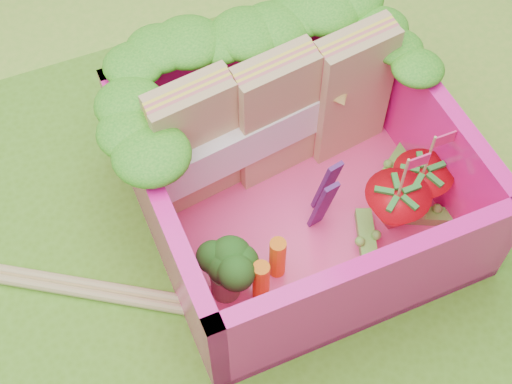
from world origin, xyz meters
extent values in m
plane|color=#79C136|center=(0.00, 0.00, 0.00)|extent=(14.00, 14.00, 0.00)
cube|color=#589A22|center=(0.00, 0.00, 0.01)|extent=(2.60, 2.60, 0.03)
cube|color=#FC4086|center=(0.39, -0.03, 0.06)|extent=(1.30, 1.30, 0.05)
cube|color=#FF1596|center=(0.39, 0.58, 0.31)|extent=(1.30, 0.07, 0.55)
cube|color=#FF1596|center=(0.39, -0.65, 0.31)|extent=(1.30, 0.07, 0.55)
cube|color=#FF1596|center=(-0.22, -0.03, 0.31)|extent=(0.07, 1.30, 0.55)
cube|color=#FF1596|center=(1.01, -0.03, 0.31)|extent=(0.07, 1.30, 0.55)
ellipsoid|color=#1B8618|center=(-0.11, 0.55, 0.64)|extent=(0.30, 0.30, 0.11)
ellipsoid|color=#1B8618|center=(0.02, 0.55, 0.64)|extent=(0.30, 0.30, 0.11)
ellipsoid|color=#1B8618|center=(0.14, 0.55, 0.64)|extent=(0.30, 0.30, 0.11)
ellipsoid|color=#1B8618|center=(0.27, 0.55, 0.64)|extent=(0.30, 0.30, 0.11)
ellipsoid|color=#1B8618|center=(0.39, 0.55, 0.64)|extent=(0.30, 0.30, 0.11)
ellipsoid|color=#1B8618|center=(0.52, 0.55, 0.64)|extent=(0.30, 0.30, 0.11)
ellipsoid|color=#1B8618|center=(0.64, 0.55, 0.64)|extent=(0.30, 0.30, 0.11)
ellipsoid|color=#1B8618|center=(0.77, 0.55, 0.64)|extent=(0.30, 0.30, 0.11)
ellipsoid|color=#1B8618|center=(-0.19, 0.07, 0.64)|extent=(0.27, 0.27, 0.10)
ellipsoid|color=#1B8618|center=(-0.19, 0.21, 0.64)|extent=(0.27, 0.27, 0.10)
ellipsoid|color=#1B8618|center=(-0.19, 0.35, 0.64)|extent=(0.27, 0.27, 0.10)
ellipsoid|color=#1B8618|center=(0.97, 0.07, 0.64)|extent=(0.27, 0.27, 0.10)
ellipsoid|color=#1B8618|center=(0.97, 0.21, 0.64)|extent=(0.27, 0.27, 0.10)
ellipsoid|color=#1B8618|center=(0.97, 0.35, 0.64)|extent=(0.27, 0.27, 0.10)
cube|color=tan|center=(0.02, 0.22, 0.41)|extent=(0.39, 0.20, 0.65)
cube|color=tan|center=(0.39, 0.22, 0.41)|extent=(0.39, 0.20, 0.65)
cube|color=tan|center=(0.76, 0.22, 0.41)|extent=(0.39, 0.20, 0.65)
cube|color=white|center=(0.39, 0.22, 0.37)|extent=(1.19, 0.33, 0.20)
cylinder|color=#659146|center=(-0.06, -0.31, 0.16)|extent=(0.12, 0.12, 0.16)
ellipsoid|color=#124312|center=(-0.06, -0.31, 0.29)|extent=(0.31, 0.31, 0.12)
cylinder|color=orange|center=(0.06, -0.39, 0.21)|extent=(0.07, 0.07, 0.25)
cylinder|color=orange|center=(0.17, -0.31, 0.20)|extent=(0.07, 0.07, 0.23)
cube|color=#571B61|center=(0.43, -0.20, 0.27)|extent=(0.07, 0.03, 0.38)
cube|color=#571B61|center=(0.49, -0.11, 0.27)|extent=(0.07, 0.03, 0.38)
cone|color=red|center=(0.71, -0.32, 0.22)|extent=(0.28, 0.28, 0.28)
cylinder|color=tan|center=(0.71, -0.32, 0.48)|extent=(0.01, 0.01, 0.24)
cube|color=#F52876|center=(0.76, -0.32, 0.56)|extent=(0.10, 0.01, 0.06)
cone|color=red|center=(0.87, -0.25, 0.21)|extent=(0.26, 0.26, 0.26)
cylinder|color=tan|center=(0.87, -0.25, 0.46)|extent=(0.01, 0.01, 0.24)
cube|color=#F52876|center=(0.92, -0.25, 0.54)|extent=(0.10, 0.01, 0.06)
cube|color=green|center=(0.89, -0.04, 0.11)|extent=(0.30, 0.24, 0.05)
cube|color=green|center=(0.89, -0.34, 0.11)|extent=(0.32, 0.20, 0.05)
cube|color=green|center=(0.58, -0.35, 0.11)|extent=(0.18, 0.32, 0.05)
cube|color=#D7B376|center=(-0.93, 0.13, 0.05)|extent=(2.00, 1.34, 0.05)
cube|color=#D7B376|center=(-0.87, 0.15, 0.05)|extent=(2.00, 1.34, 0.05)
camera|label=1|loc=(-0.47, -1.58, 2.77)|focal=50.00mm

